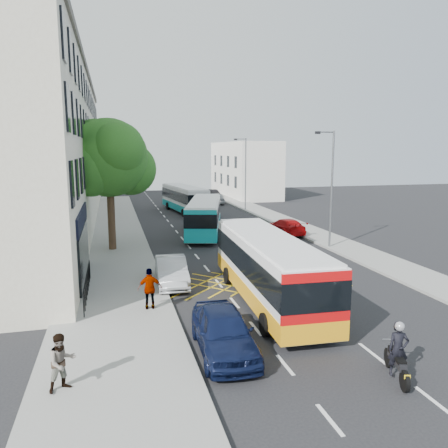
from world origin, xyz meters
TOP-DOWN VIEW (x-y plane):
  - ground at (0.00, 0.00)m, footprint 120.00×120.00m
  - pavement_left at (-8.50, 15.00)m, footprint 5.00×70.00m
  - pavement_right at (7.50, 15.00)m, footprint 3.00×70.00m
  - terrace_main at (-14.00, 24.49)m, footprint 8.30×45.00m
  - terrace_far at (-14.00, 55.00)m, footprint 8.00×20.00m
  - building_right at (11.00, 48.00)m, footprint 6.00×18.00m
  - street_tree at (-8.51, 14.97)m, footprint 6.30×5.70m
  - lamp_near at (6.20, 12.00)m, footprint 1.45×0.15m
  - lamp_far at (6.20, 32.00)m, footprint 1.45×0.15m
  - railings at (-9.70, 5.30)m, footprint 0.08×5.60m
  - bus_near at (-1.68, 2.81)m, footprint 3.03×10.88m
  - bus_mid at (-1.15, 19.29)m, footprint 4.94×10.43m
  - bus_far at (-0.61, 32.63)m, footprint 3.77×10.55m
  - motorbike at (-0.26, -4.65)m, footprint 0.80×2.00m
  - parked_car_blue at (-4.90, -1.64)m, footprint 2.03×4.64m
  - parked_car_silver at (-5.60, 6.46)m, footprint 1.71×4.37m
  - red_hatchback at (5.33, 17.67)m, footprint 2.21×4.65m
  - distant_car_grey at (0.18, 38.72)m, footprint 2.45×5.27m
  - distant_car_silver at (4.71, 39.04)m, footprint 2.24×4.39m
  - distant_car_dark at (5.50, 46.01)m, footprint 1.81×3.91m
  - pedestrian_near at (-9.96, -3.04)m, footprint 1.01×0.94m
  - pedestrian_far at (-7.00, 2.82)m, footprint 1.06×0.48m

SIDE VIEW (x-z plane):
  - ground at x=0.00m, z-range 0.00..0.00m
  - pavement_left at x=-8.50m, z-range 0.00..0.15m
  - pavement_right at x=7.50m, z-range 0.00..0.15m
  - distant_car_dark at x=5.50m, z-range 0.00..1.24m
  - red_hatchback at x=5.33m, z-range 0.00..1.31m
  - parked_car_silver at x=-5.60m, z-range 0.00..1.42m
  - distant_car_silver at x=4.71m, z-range 0.00..1.43m
  - railings at x=-9.70m, z-range 0.15..1.29m
  - distant_car_grey at x=0.18m, z-range 0.00..1.46m
  - parked_car_blue at x=-4.90m, z-range 0.00..1.55m
  - motorbike at x=-0.26m, z-range -0.06..1.78m
  - pedestrian_near at x=-9.96m, z-range 0.15..1.82m
  - pedestrian_far at x=-7.00m, z-range 0.15..1.93m
  - bus_mid at x=-1.15m, z-range 0.08..2.93m
  - bus_far at x=-0.61m, z-range 0.08..2.98m
  - bus_near at x=-1.68m, z-range 0.08..3.11m
  - building_right at x=11.00m, z-range 0.00..8.00m
  - lamp_near at x=6.20m, z-range 0.62..8.62m
  - lamp_far at x=6.20m, z-range 0.62..8.62m
  - terrace_far at x=-14.00m, z-range 0.00..10.00m
  - street_tree at x=-8.51m, z-range 1.89..10.69m
  - terrace_main at x=-14.00m, z-range 0.01..13.51m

